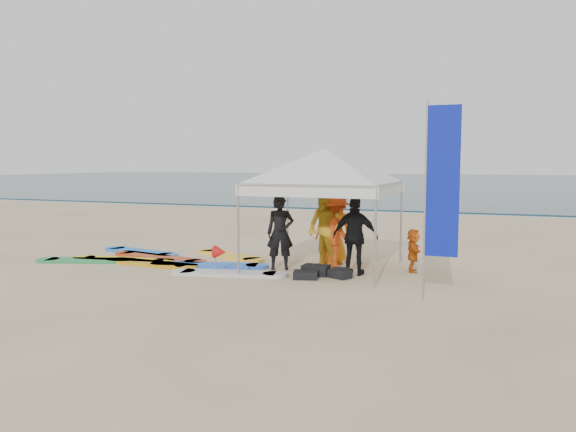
{
  "coord_description": "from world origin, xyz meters",
  "views": [
    {
      "loc": [
        4.4,
        -9.26,
        2.43
      ],
      "look_at": [
        -0.13,
        2.6,
        1.2
      ],
      "focal_mm": 35.0,
      "sensor_mm": 36.0,
      "label": 1
    }
  ],
  "objects_px": {
    "person_orange_a": "(336,232)",
    "canopy_tent": "(326,149)",
    "person_black_a": "(280,233)",
    "marker_pennant": "(220,252)",
    "surfboard_spread": "(165,261)",
    "person_orange_b": "(333,228)",
    "person_seated": "(413,250)",
    "feather_flag": "(441,184)",
    "person_black_b": "(355,236)",
    "person_yellow": "(325,229)"
  },
  "relations": [
    {
      "from": "person_orange_b",
      "to": "surfboard_spread",
      "type": "relative_size",
      "value": 0.28
    },
    {
      "from": "marker_pennant",
      "to": "person_seated",
      "type": "bearing_deg",
      "value": 25.39
    },
    {
      "from": "person_orange_b",
      "to": "person_seated",
      "type": "relative_size",
      "value": 1.78
    },
    {
      "from": "person_orange_a",
      "to": "marker_pennant",
      "type": "height_order",
      "value": "person_orange_a"
    },
    {
      "from": "person_black_a",
      "to": "person_orange_a",
      "type": "distance_m",
      "value": 1.25
    },
    {
      "from": "person_yellow",
      "to": "feather_flag",
      "type": "bearing_deg",
      "value": -4.49
    },
    {
      "from": "person_yellow",
      "to": "canopy_tent",
      "type": "height_order",
      "value": "canopy_tent"
    },
    {
      "from": "canopy_tent",
      "to": "surfboard_spread",
      "type": "height_order",
      "value": "canopy_tent"
    },
    {
      "from": "person_black_b",
      "to": "canopy_tent",
      "type": "height_order",
      "value": "canopy_tent"
    },
    {
      "from": "person_black_b",
      "to": "person_orange_a",
      "type": "bearing_deg",
      "value": -37.94
    },
    {
      "from": "person_yellow",
      "to": "person_black_a",
      "type": "bearing_deg",
      "value": -131.23
    },
    {
      "from": "person_seated",
      "to": "surfboard_spread",
      "type": "height_order",
      "value": "person_seated"
    },
    {
      "from": "person_orange_a",
      "to": "person_orange_b",
      "type": "bearing_deg",
      "value": -28.87
    },
    {
      "from": "person_black_a",
      "to": "marker_pennant",
      "type": "distance_m",
      "value": 1.46
    },
    {
      "from": "marker_pennant",
      "to": "person_black_b",
      "type": "bearing_deg",
      "value": 20.73
    },
    {
      "from": "person_yellow",
      "to": "person_orange_a",
      "type": "bearing_deg",
      "value": 75.41
    },
    {
      "from": "person_black_a",
      "to": "person_orange_b",
      "type": "relative_size",
      "value": 0.98
    },
    {
      "from": "person_orange_a",
      "to": "feather_flag",
      "type": "distance_m",
      "value": 3.55
    },
    {
      "from": "person_yellow",
      "to": "feather_flag",
      "type": "height_order",
      "value": "feather_flag"
    },
    {
      "from": "person_orange_a",
      "to": "canopy_tent",
      "type": "xyz_separation_m",
      "value": [
        -0.24,
        -0.04,
        1.87
      ]
    },
    {
      "from": "canopy_tent",
      "to": "marker_pennant",
      "type": "height_order",
      "value": "canopy_tent"
    },
    {
      "from": "person_seated",
      "to": "surfboard_spread",
      "type": "bearing_deg",
      "value": 88.36
    },
    {
      "from": "person_orange_a",
      "to": "marker_pennant",
      "type": "xyz_separation_m",
      "value": [
        -2.13,
        -1.5,
        -0.36
      ]
    },
    {
      "from": "marker_pennant",
      "to": "surfboard_spread",
      "type": "bearing_deg",
      "value": 155.63
    },
    {
      "from": "marker_pennant",
      "to": "person_black_a",
      "type": "bearing_deg",
      "value": 46.69
    },
    {
      "from": "person_seated",
      "to": "marker_pennant",
      "type": "bearing_deg",
      "value": 104.82
    },
    {
      "from": "person_seated",
      "to": "canopy_tent",
      "type": "bearing_deg",
      "value": 89.81
    },
    {
      "from": "feather_flag",
      "to": "canopy_tent",
      "type": "bearing_deg",
      "value": 141.54
    },
    {
      "from": "person_black_a",
      "to": "feather_flag",
      "type": "xyz_separation_m",
      "value": [
        3.66,
        -1.75,
        1.21
      ]
    },
    {
      "from": "person_black_a",
      "to": "surfboard_spread",
      "type": "xyz_separation_m",
      "value": [
        -2.96,
        -0.13,
        -0.8
      ]
    },
    {
      "from": "person_yellow",
      "to": "feather_flag",
      "type": "distance_m",
      "value": 3.56
    },
    {
      "from": "person_orange_b",
      "to": "canopy_tent",
      "type": "bearing_deg",
      "value": 70.77
    },
    {
      "from": "person_orange_a",
      "to": "marker_pennant",
      "type": "relative_size",
      "value": 2.67
    },
    {
      "from": "person_black_a",
      "to": "person_yellow",
      "type": "relative_size",
      "value": 0.9
    },
    {
      "from": "person_orange_b",
      "to": "person_seated",
      "type": "bearing_deg",
      "value": 147.71
    },
    {
      "from": "person_orange_b",
      "to": "marker_pennant",
      "type": "bearing_deg",
      "value": 28.25
    },
    {
      "from": "person_orange_a",
      "to": "canopy_tent",
      "type": "height_order",
      "value": "canopy_tent"
    },
    {
      "from": "person_yellow",
      "to": "person_seated",
      "type": "distance_m",
      "value": 2.0
    },
    {
      "from": "person_orange_b",
      "to": "person_orange_a",
      "type": "bearing_deg",
      "value": 89.65
    },
    {
      "from": "person_black_a",
      "to": "person_yellow",
      "type": "xyz_separation_m",
      "value": [
        0.96,
        0.28,
        0.09
      ]
    },
    {
      "from": "person_black_a",
      "to": "canopy_tent",
      "type": "height_order",
      "value": "canopy_tent"
    },
    {
      "from": "feather_flag",
      "to": "person_black_b",
      "type": "bearing_deg",
      "value": 137.91
    },
    {
      "from": "person_black_a",
      "to": "surfboard_spread",
      "type": "bearing_deg",
      "value": 159.13
    },
    {
      "from": "person_black_a",
      "to": "person_black_b",
      "type": "xyz_separation_m",
      "value": [
        1.73,
        -0.01,
        0.01
      ]
    },
    {
      "from": "feather_flag",
      "to": "surfboard_spread",
      "type": "xyz_separation_m",
      "value": [
        -6.62,
        1.61,
        -2.02
      ]
    },
    {
      "from": "person_orange_b",
      "to": "person_seated",
      "type": "distance_m",
      "value": 2.03
    },
    {
      "from": "person_seated",
      "to": "surfboard_spread",
      "type": "distance_m",
      "value": 5.9
    },
    {
      "from": "canopy_tent",
      "to": "surfboard_spread",
      "type": "bearing_deg",
      "value": -171.79
    },
    {
      "from": "person_orange_a",
      "to": "person_black_b",
      "type": "height_order",
      "value": "person_orange_a"
    },
    {
      "from": "person_black_a",
      "to": "person_black_b",
      "type": "distance_m",
      "value": 1.73
    }
  ]
}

